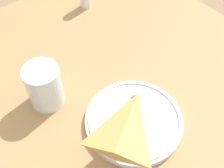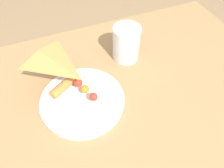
# 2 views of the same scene
# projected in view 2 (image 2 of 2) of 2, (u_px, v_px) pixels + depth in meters

# --- Properties ---
(dining_table) EXTENTS (1.15, 0.80, 0.71)m
(dining_table) POSITION_uv_depth(u_px,v_px,m) (102.00, 143.00, 0.62)
(dining_table) COLOR #A87F51
(dining_table) RESTS_ON ground_plane
(plate_pizza) EXTENTS (0.22, 0.22, 0.05)m
(plate_pizza) POSITION_uv_depth(u_px,v_px,m) (82.00, 99.00, 0.57)
(plate_pizza) COLOR white
(plate_pizza) RESTS_ON dining_table
(milk_glass) EXTENTS (0.08, 0.08, 0.11)m
(milk_glass) POSITION_uv_depth(u_px,v_px,m) (126.00, 44.00, 0.66)
(milk_glass) COLOR white
(milk_glass) RESTS_ON dining_table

